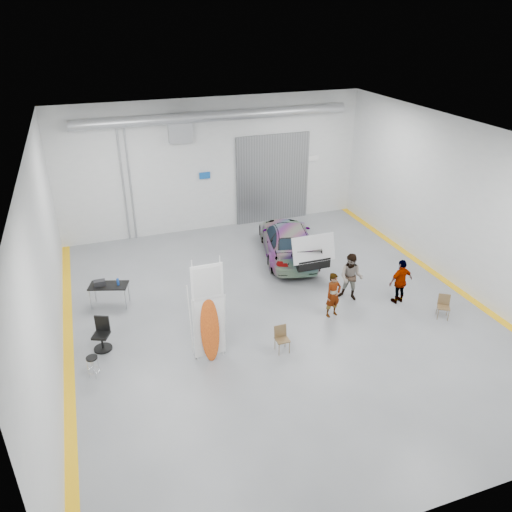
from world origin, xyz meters
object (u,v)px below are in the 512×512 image
object	(u,v)px
sedan_car	(288,240)
person_b	(351,277)
surfboard_display	(209,320)
work_table	(106,285)
shop_stool	(93,367)
person_c	(401,281)
folding_chair_near	(282,344)
person_a	(333,295)
office_chair	(101,336)
folding_chair_far	(443,311)

from	to	relation	value
sedan_car	person_b	size ratio (longest dim) A/B	2.84
surfboard_display	work_table	distance (m)	4.86
shop_stool	work_table	size ratio (longest dim) A/B	0.46
sedan_car	person_c	distance (m)	5.24
folding_chair_near	work_table	world-z (taller)	work_table
person_a	sedan_car	bearing A→B (deg)	74.84
surfboard_display	office_chair	size ratio (longest dim) A/B	3.18
sedan_car	folding_chair_far	bearing A→B (deg)	130.51
person_a	folding_chair_far	world-z (taller)	person_a
person_a	work_table	size ratio (longest dim) A/B	1.11
person_c	folding_chair_near	world-z (taller)	person_c
folding_chair_near	shop_stool	xyz separation A→B (m)	(-5.46, 0.70, 0.07)
folding_chair_far	office_chair	size ratio (longest dim) A/B	0.78
person_b	person_c	bearing A→B (deg)	15.02
sedan_car	shop_stool	bearing A→B (deg)	46.30
person_c	office_chair	size ratio (longest dim) A/B	1.59
person_b	surfboard_display	size ratio (longest dim) A/B	0.53
sedan_car	person_c	world-z (taller)	person_c
surfboard_display	work_table	bearing A→B (deg)	122.92
office_chair	shop_stool	bearing A→B (deg)	-79.88
shop_stool	person_b	bearing A→B (deg)	8.54
office_chair	person_a	bearing A→B (deg)	18.87
sedan_car	person_b	xyz separation A→B (m)	(0.76, -3.94, 0.15)
surfboard_display	office_chair	xyz separation A→B (m)	(-3.01, 1.59, -0.89)
folding_chair_far	office_chair	distance (m)	11.13
sedan_car	office_chair	world-z (taller)	sedan_car
surfboard_display	work_table	world-z (taller)	surfboard_display
person_b	sedan_car	bearing A→B (deg)	142.81
person_b	shop_stool	distance (m)	9.02
office_chair	folding_chair_near	bearing A→B (deg)	3.26
person_c	folding_chair_near	bearing A→B (deg)	6.90
folding_chair_near	office_chair	xyz separation A→B (m)	(-5.15, 1.96, 0.20)
folding_chair_near	shop_stool	bearing A→B (deg)	172.62
folding_chair_near	folding_chair_far	size ratio (longest dim) A/B	1.02
folding_chair_near	office_chair	size ratio (longest dim) A/B	0.79
surfboard_display	shop_stool	xyz separation A→B (m)	(-3.33, 0.33, -1.03)
sedan_car	person_a	bearing A→B (deg)	99.31
sedan_car	person_c	xyz separation A→B (m)	(2.28, -4.71, 0.11)
folding_chair_far	shop_stool	bearing A→B (deg)	-152.05
person_b	folding_chair_near	world-z (taller)	person_b
surfboard_display	work_table	size ratio (longest dim) A/B	2.31
shop_stool	office_chair	xyz separation A→B (m)	(0.32, 1.27, 0.13)
shop_stool	office_chair	world-z (taller)	office_chair
person_a	folding_chair_far	distance (m)	3.74
person_b	folding_chair_far	size ratio (longest dim) A/B	2.16
person_c	office_chair	bearing A→B (deg)	-11.31
sedan_car	surfboard_display	world-z (taller)	surfboard_display
sedan_car	surfboard_display	bearing A→B (deg)	62.67
folding_chair_near	folding_chair_far	bearing A→B (deg)	-1.02
folding_chair_far	shop_stool	xyz separation A→B (m)	(-11.25, 0.79, 0.08)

